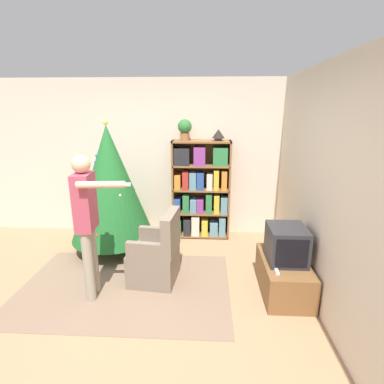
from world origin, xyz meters
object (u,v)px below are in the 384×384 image
at_px(standing_person, 87,216).
at_px(television, 287,244).
at_px(bookshelf, 201,191).
at_px(potted_plant, 185,128).
at_px(christmas_tree, 110,184).
at_px(table_lamp, 218,134).
at_px(armchair, 157,257).

bearing_deg(standing_person, television, 89.93).
relative_size(bookshelf, potted_plant, 4.95).
bearing_deg(television, potted_plant, 129.09).
xyz_separation_m(christmas_tree, table_lamp, (1.58, 0.62, 0.67)).
bearing_deg(armchair, television, 89.91).
bearing_deg(potted_plant, table_lamp, 0.00).
bearing_deg(table_lamp, standing_person, -129.27).
relative_size(christmas_tree, standing_person, 1.19).
distance_m(armchair, table_lamp, 2.15).
relative_size(television, table_lamp, 2.41).
xyz_separation_m(bookshelf, christmas_tree, (-1.32, -0.61, 0.27)).
xyz_separation_m(armchair, potted_plant, (0.25, 1.43, 1.50)).
height_order(bookshelf, potted_plant, potted_plant).
distance_m(christmas_tree, standing_person, 1.18).
bearing_deg(potted_plant, bookshelf, -2.15).
relative_size(bookshelf, christmas_tree, 0.83).
bearing_deg(bookshelf, armchair, -110.05).
height_order(television, potted_plant, potted_plant).
bearing_deg(christmas_tree, armchair, -45.26).
xyz_separation_m(television, potted_plant, (-1.29, 1.59, 1.21)).
bearing_deg(table_lamp, christmas_tree, -158.62).
height_order(bookshelf, table_lamp, table_lamp).
xyz_separation_m(standing_person, table_lamp, (1.47, 1.79, 0.75)).
xyz_separation_m(television, christmas_tree, (-2.34, 0.97, 0.44)).
height_order(christmas_tree, potted_plant, christmas_tree).
height_order(christmas_tree, armchair, christmas_tree).
height_order(armchair, table_lamp, table_lamp).
relative_size(television, potted_plant, 1.47).
height_order(television, armchair, armchair).
xyz_separation_m(standing_person, potted_plant, (0.94, 1.79, 0.84)).
bearing_deg(standing_person, bookshelf, 140.70).
distance_m(potted_plant, table_lamp, 0.54).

